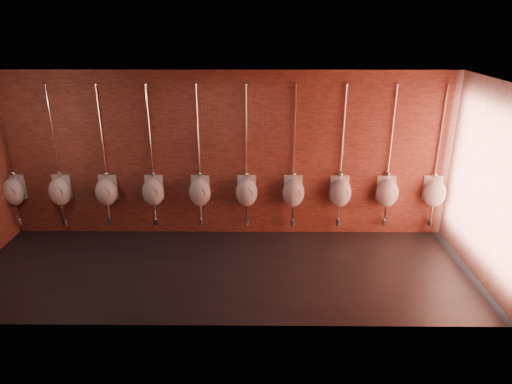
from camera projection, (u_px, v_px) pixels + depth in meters
ground at (224, 270)px, 7.86m from camera, size 8.50×8.50×0.00m
room_shell at (220, 158)px, 7.13m from camera, size 8.54×3.04×3.22m
urinal_0 at (13, 191)px, 8.81m from camera, size 0.45×0.40×2.72m
urinal_1 at (60, 191)px, 8.80m from camera, size 0.45×0.40×2.72m
urinal_2 at (106, 191)px, 8.80m from camera, size 0.45×0.40×2.72m
urinal_3 at (153, 191)px, 8.79m from camera, size 0.45×0.40×2.72m
urinal_4 at (200, 192)px, 8.78m from camera, size 0.45×0.40×2.72m
urinal_5 at (247, 192)px, 8.78m from camera, size 0.45×0.40×2.72m
urinal_6 at (293, 192)px, 8.77m from camera, size 0.45×0.40×2.72m
urinal_7 at (340, 192)px, 8.76m from camera, size 0.45×0.40×2.72m
urinal_8 at (387, 192)px, 8.75m from camera, size 0.45×0.40×2.72m
urinal_9 at (434, 192)px, 8.75m from camera, size 0.45×0.40×2.72m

